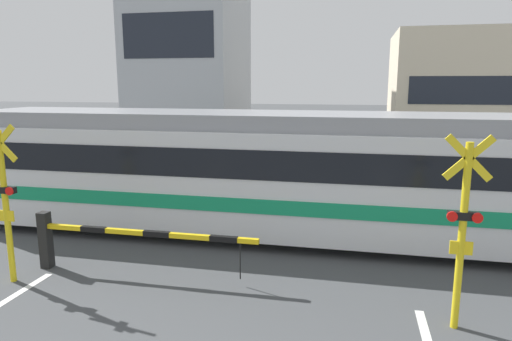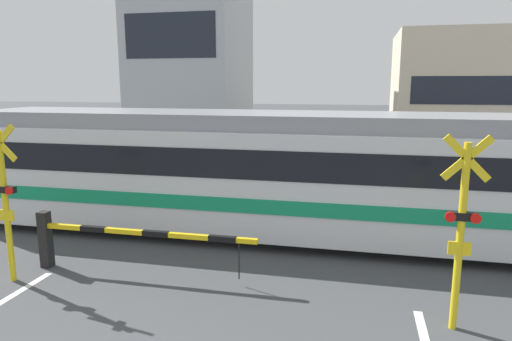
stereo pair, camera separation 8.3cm
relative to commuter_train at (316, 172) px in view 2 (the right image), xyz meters
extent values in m
cube|color=gray|center=(-1.43, -0.72, -1.56)|extent=(50.00, 0.10, 0.08)
cube|color=gray|center=(-1.43, 0.72, -1.56)|extent=(50.00, 0.10, 0.08)
cube|color=silver|center=(0.00, 0.00, -0.18)|extent=(17.29, 2.75, 2.39)
cube|color=gray|center=(0.00, 0.00, 1.20)|extent=(17.11, 2.42, 0.36)
cube|color=#148C59|center=(0.00, 0.00, -0.53)|extent=(17.30, 2.81, 0.32)
cube|color=black|center=(0.00, 0.00, 0.36)|extent=(16.59, 2.80, 0.64)
cube|color=black|center=(-8.65, 0.00, 0.36)|extent=(0.03, 1.93, 0.80)
cylinder|color=black|center=(-5.36, -0.72, -1.22)|extent=(0.76, 0.12, 0.76)
cylinder|color=black|center=(-5.36, 0.72, -1.22)|extent=(0.76, 0.12, 0.76)
cube|color=black|center=(-5.11, -3.01, -1.02)|extent=(0.20, 0.20, 1.15)
cube|color=yellow|center=(-2.92, -3.01, -0.72)|extent=(4.36, 0.09, 0.09)
cube|color=black|center=(-4.01, -3.01, -0.72)|extent=(0.52, 0.10, 0.10)
cube|color=black|center=(-2.71, -3.01, -0.72)|extent=(0.52, 0.10, 0.10)
cube|color=black|center=(-1.40, -3.01, -0.72)|extent=(0.52, 0.10, 0.10)
cylinder|color=black|center=(-1.09, -3.01, -1.12)|extent=(0.02, 0.02, 0.70)
cube|color=black|center=(2.25, 3.30, -1.02)|extent=(0.20, 0.20, 1.15)
cube|color=yellow|center=(0.07, 3.30, -0.72)|extent=(4.36, 0.09, 0.09)
cube|color=black|center=(1.16, 3.30, -0.72)|extent=(0.52, 0.10, 0.10)
cube|color=black|center=(-0.15, 3.30, -0.72)|extent=(0.52, 0.10, 0.10)
cube|color=black|center=(-1.46, 3.30, -0.72)|extent=(0.52, 0.10, 0.10)
cylinder|color=black|center=(-1.77, 3.30, -1.12)|extent=(0.02, 0.02, 0.70)
cylinder|color=yellow|center=(-5.31, -3.73, -0.18)|extent=(0.11, 0.11, 2.84)
cube|color=black|center=(-5.31, -3.73, 0.16)|extent=(0.44, 0.12, 0.12)
cylinder|color=red|center=(-5.14, -3.80, 0.16)|extent=(0.15, 0.03, 0.15)
cube|color=yellow|center=(-5.31, -3.75, -0.32)|extent=(0.32, 0.03, 0.20)
cylinder|color=yellow|center=(2.45, -3.73, -0.18)|extent=(0.11, 0.11, 2.84)
cube|color=yellow|center=(2.45, -3.73, 1.01)|extent=(0.68, 0.04, 0.68)
cube|color=yellow|center=(2.45, -3.73, 1.01)|extent=(0.68, 0.04, 0.68)
cube|color=black|center=(2.45, -3.73, 0.16)|extent=(0.44, 0.12, 0.12)
cylinder|color=red|center=(2.28, -3.80, 0.16)|extent=(0.15, 0.03, 0.15)
cylinder|color=red|center=(2.62, -3.80, 0.16)|extent=(0.15, 0.03, 0.15)
cube|color=yellow|center=(2.45, -3.75, -0.32)|extent=(0.32, 0.03, 0.20)
cylinder|color=brown|center=(-0.03, 5.63, -1.18)|extent=(0.13, 0.13, 0.83)
cylinder|color=brown|center=(0.11, 5.63, -1.18)|extent=(0.13, 0.13, 0.83)
cube|color=navy|center=(0.04, 5.63, -0.44)|extent=(0.38, 0.22, 0.66)
sphere|color=tan|center=(0.04, 5.63, 0.01)|extent=(0.23, 0.23, 0.23)
cube|color=#B2B7BC|center=(-8.26, 13.93, 3.82)|extent=(5.61, 5.92, 10.83)
cube|color=#1E232D|center=(-8.26, 10.96, 4.36)|extent=(4.71, 0.03, 2.17)
cube|color=beige|center=(5.78, 13.93, 1.46)|extent=(6.37, 5.92, 6.11)
cube|color=#1E232D|center=(5.78, 10.96, 1.76)|extent=(5.35, 0.03, 1.22)
camera|label=1|loc=(0.86, -10.59, 2.05)|focal=32.00mm
camera|label=2|loc=(0.94, -10.58, 2.05)|focal=32.00mm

